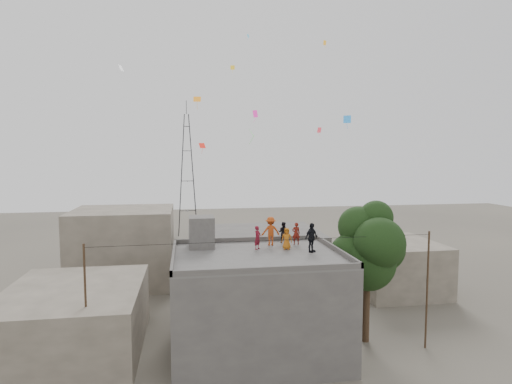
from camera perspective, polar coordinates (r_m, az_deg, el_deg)
ground at (r=27.85m, az=0.17°, el=-20.66°), size 140.00×140.00×0.00m
main_building at (r=26.67m, az=0.17°, el=-14.74°), size 10.00×8.00×6.10m
parapet at (r=25.76m, az=0.17°, el=-8.03°), size 10.00×8.00×0.30m
stair_head_box at (r=27.82m, az=-7.26°, el=-5.30°), size 1.60×1.80×2.00m
neighbor_west at (r=29.41m, az=-23.05°, el=-15.41°), size 8.00×10.00×4.00m
neighbor_north at (r=40.38m, az=-0.29°, el=-8.67°), size 12.00×9.00×5.00m
neighbor_northwest at (r=42.06m, az=-17.23°, el=-6.95°), size 9.00×8.00×7.00m
neighbor_east at (r=40.42m, az=17.95°, el=-9.35°), size 7.00×8.00×4.40m
tree at (r=28.46m, az=14.89°, el=-7.24°), size 4.90×4.60×9.10m
utility_line at (r=25.33m, az=1.80°, el=-13.96°), size 20.12×0.62×7.40m
transmission_tower at (r=64.82m, az=-9.15°, el=2.32°), size 2.97×2.97×20.01m
person_red_adult at (r=28.60m, az=5.36°, el=-5.53°), size 0.54×0.35×1.48m
person_orange_child at (r=27.12m, az=4.11°, el=-6.22°), size 0.76×0.59×1.37m
person_dark_child at (r=29.12m, az=3.64°, el=-5.39°), size 0.86×0.81×1.41m
person_dark_adult at (r=26.47m, az=7.39°, el=-6.05°), size 1.12×0.95×1.80m
person_orange_adult at (r=28.23m, az=1.96°, el=-5.23°), size 1.24×0.74×1.89m
person_red_child at (r=27.08m, az=0.21°, el=-6.11°), size 0.62×0.64×1.48m
kites at (r=32.67m, az=-0.54°, el=12.15°), size 17.07×14.88×10.65m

